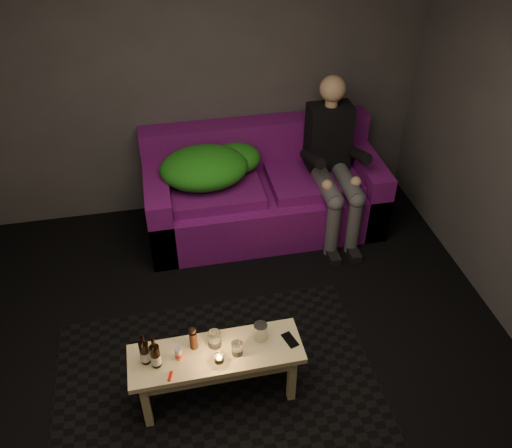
{
  "coord_description": "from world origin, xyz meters",
  "views": [
    {
      "loc": [
        -0.4,
        -2.19,
        3.17
      ],
      "look_at": [
        0.25,
        1.03,
        0.6
      ],
      "focal_mm": 38.0,
      "sensor_mm": 36.0,
      "label": 1
    }
  ],
  "objects_px": {
    "person": "(333,158)",
    "steel_cup": "(260,332)",
    "beer_bottle_b": "(155,355)",
    "coffee_table": "(217,360)",
    "beer_bottle_a": "(145,352)",
    "sofa": "(262,193)"
  },
  "relations": [
    {
      "from": "beer_bottle_b",
      "to": "steel_cup",
      "type": "bearing_deg",
      "value": 6.97
    },
    {
      "from": "coffee_table",
      "to": "steel_cup",
      "type": "relative_size",
      "value": 9.09
    },
    {
      "from": "coffee_table",
      "to": "beer_bottle_a",
      "type": "height_order",
      "value": "beer_bottle_a"
    },
    {
      "from": "beer_bottle_a",
      "to": "sofa",
      "type": "bearing_deg",
      "value": 58.39
    },
    {
      "from": "person",
      "to": "coffee_table",
      "type": "xyz_separation_m",
      "value": [
        -1.28,
        -1.66,
        -0.36
      ]
    },
    {
      "from": "coffee_table",
      "to": "steel_cup",
      "type": "distance_m",
      "value": 0.33
    },
    {
      "from": "sofa",
      "to": "coffee_table",
      "type": "bearing_deg",
      "value": -110.58
    },
    {
      "from": "beer_bottle_a",
      "to": "steel_cup",
      "type": "relative_size",
      "value": 2.05
    },
    {
      "from": "sofa",
      "to": "beer_bottle_a",
      "type": "relative_size",
      "value": 8.49
    },
    {
      "from": "beer_bottle_b",
      "to": "beer_bottle_a",
      "type": "bearing_deg",
      "value": 147.61
    },
    {
      "from": "beer_bottle_b",
      "to": "steel_cup",
      "type": "height_order",
      "value": "beer_bottle_b"
    },
    {
      "from": "sofa",
      "to": "coffee_table",
      "type": "relative_size",
      "value": 1.91
    },
    {
      "from": "beer_bottle_b",
      "to": "coffee_table",
      "type": "bearing_deg",
      "value": 3.89
    },
    {
      "from": "coffee_table",
      "to": "person",
      "type": "bearing_deg",
      "value": 52.42
    },
    {
      "from": "beer_bottle_b",
      "to": "person",
      "type": "bearing_deg",
      "value": 45.68
    },
    {
      "from": "beer_bottle_a",
      "to": "beer_bottle_b",
      "type": "height_order",
      "value": "same"
    },
    {
      "from": "person",
      "to": "steel_cup",
      "type": "relative_size",
      "value": 11.6
    },
    {
      "from": "beer_bottle_b",
      "to": "steel_cup",
      "type": "relative_size",
      "value": 2.05
    },
    {
      "from": "steel_cup",
      "to": "beer_bottle_a",
      "type": "bearing_deg",
      "value": -176.73
    },
    {
      "from": "beer_bottle_a",
      "to": "beer_bottle_b",
      "type": "relative_size",
      "value": 1.0
    },
    {
      "from": "coffee_table",
      "to": "steel_cup",
      "type": "height_order",
      "value": "steel_cup"
    },
    {
      "from": "person",
      "to": "coffee_table",
      "type": "relative_size",
      "value": 1.28
    }
  ]
}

